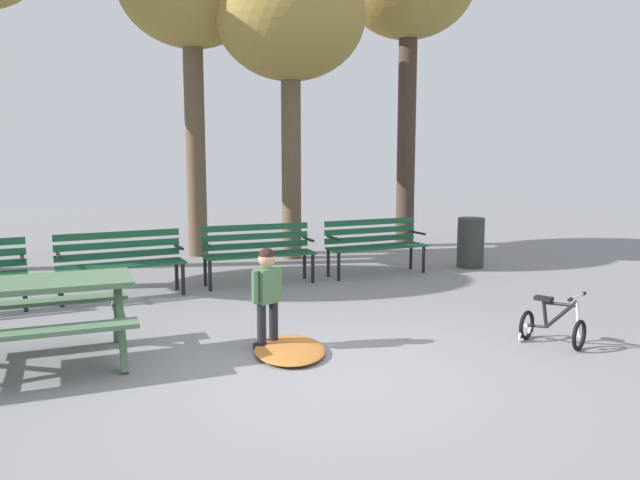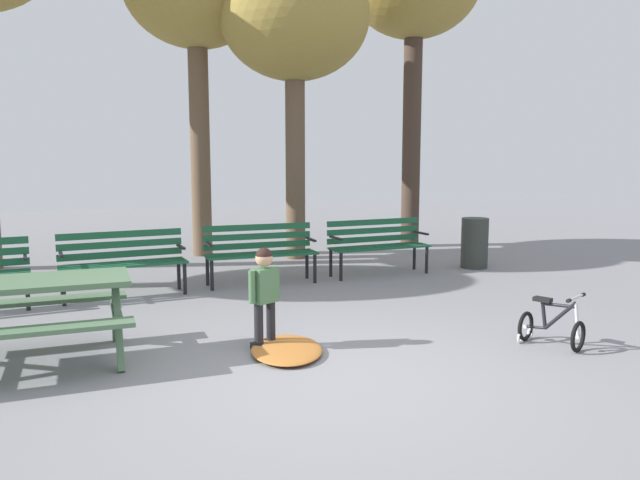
{
  "view_description": "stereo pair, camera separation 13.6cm",
  "coord_description": "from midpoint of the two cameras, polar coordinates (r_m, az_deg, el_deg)",
  "views": [
    {
      "loc": [
        -2.16,
        -4.45,
        1.84
      ],
      "look_at": [
        0.84,
        2.12,
        0.85
      ],
      "focal_mm": 34.58,
      "sensor_mm": 36.0,
      "label": 1
    },
    {
      "loc": [
        -2.04,
        -4.51,
        1.84
      ],
      "look_at": [
        0.84,
        2.12,
        0.85
      ],
      "focal_mm": 34.58,
      "sensor_mm": 36.0,
      "label": 2
    }
  ],
  "objects": [
    {
      "name": "park_bench_right",
      "position": [
        8.93,
        -6.2,
        -0.81
      ],
      "size": [
        1.63,
        0.56,
        0.85
      ],
      "color": "#195133",
      "rests_on": "ground"
    },
    {
      "name": "picnic_table",
      "position": [
        5.97,
        -26.34,
        -5.09
      ],
      "size": [
        1.85,
        1.41,
        0.79
      ],
      "color": "#4C6B4C",
      "rests_on": "ground"
    },
    {
      "name": "ground",
      "position": [
        5.28,
        0.56,
        -12.61
      ],
      "size": [
        36.0,
        36.0,
        0.0
      ],
      "primitive_type": "plane",
      "color": "gray"
    },
    {
      "name": "child_standing",
      "position": [
        5.91,
        -5.56,
        -4.65
      ],
      "size": [
        0.35,
        0.24,
        0.98
      ],
      "color": "black",
      "rests_on": "ground"
    },
    {
      "name": "park_bench_left",
      "position": [
        8.47,
        -18.41,
        -1.64
      ],
      "size": [
        1.61,
        0.51,
        0.85
      ],
      "color": "#195133",
      "rests_on": "ground"
    },
    {
      "name": "trash_bin",
      "position": [
        10.5,
        13.41,
        -0.23
      ],
      "size": [
        0.44,
        0.44,
        0.82
      ],
      "primitive_type": "cylinder",
      "color": "#2D332D",
      "rests_on": "ground"
    },
    {
      "name": "tree_right",
      "position": [
        11.27,
        -3.13,
        19.69
      ],
      "size": [
        2.6,
        2.6,
        5.33
      ],
      "color": "brown",
      "rests_on": "ground"
    },
    {
      "name": "park_bench_far_right",
      "position": [
        9.64,
        4.66,
        -0.16
      ],
      "size": [
        1.6,
        0.47,
        0.85
      ],
      "color": "#195133",
      "rests_on": "ground"
    },
    {
      "name": "leaf_pile",
      "position": [
        5.88,
        -3.47,
        -10.1
      ],
      "size": [
        0.92,
        1.11,
        0.07
      ],
      "primitive_type": "ellipsoid",
      "rotation": [
        0.0,
        0.0,
        1.27
      ],
      "color": "#B26B2D",
      "rests_on": "ground"
    },
    {
      "name": "kids_bicycle",
      "position": [
        6.46,
        20.1,
        -7.4
      ],
      "size": [
        0.53,
        0.63,
        0.54
      ],
      "color": "black",
      "rests_on": "ground"
    }
  ]
}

